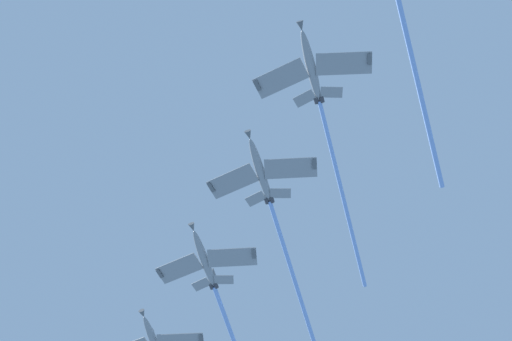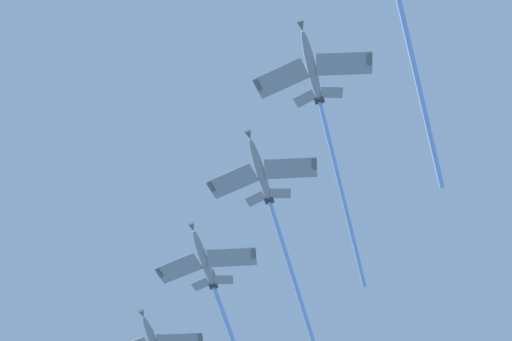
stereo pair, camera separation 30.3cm
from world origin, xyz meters
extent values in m
cylinder|color=#8CB2F4|center=(-25.10, 40.63, 92.97)|extent=(3.76, 31.42, 14.47)
ellipsoid|color=gray|center=(-40.07, 30.60, 96.24)|extent=(3.04, 11.54, 6.36)
cone|color=#595E60|center=(-39.30, 24.59, 99.11)|extent=(1.44, 2.10, 1.77)
ellipsoid|color=black|center=(-39.86, 28.97, 97.68)|extent=(1.36, 3.02, 2.01)
cube|color=gray|center=(-34.90, 31.95, 95.81)|extent=(9.60, 6.38, 1.72)
cube|color=#595E60|center=(-30.87, 32.79, 95.79)|extent=(1.26, 1.82, 0.88)
cube|color=gray|center=(-45.41, 30.60, 95.81)|extent=(9.33, 4.36, 1.72)
cube|color=#595E60|center=(-49.52, 30.40, 95.79)|extent=(0.89, 1.75, 0.88)
cube|color=gray|center=(-38.38, 35.37, 94.10)|extent=(3.98, 3.07, 0.91)
cube|color=gray|center=(-42.91, 34.79, 94.10)|extent=(3.85, 2.33, 0.91)
cube|color=#595E60|center=(-40.70, 35.50, 95.46)|extent=(0.61, 3.36, 3.56)
cylinder|color=#38383D|center=(-40.28, 35.81, 93.67)|extent=(0.95, 1.34, 1.15)
cylinder|color=#38383D|center=(-41.18, 35.70, 93.67)|extent=(0.95, 1.34, 1.15)
cylinder|color=#8CB2F4|center=(-42.79, 51.80, 86.02)|extent=(4.82, 32.12, 15.77)
ellipsoid|color=gray|center=(-54.58, 42.95, 89.41)|extent=(2.80, 11.66, 6.01)
cone|color=#595E60|center=(-53.93, 36.83, 92.06)|extent=(1.40, 2.06, 1.74)
ellipsoid|color=black|center=(-54.40, 41.27, 90.79)|extent=(1.30, 3.02, 1.94)
cube|color=gray|center=(-49.38, 44.20, 89.00)|extent=(9.61, 6.26, 1.61)
cube|color=#595E60|center=(-45.34, 44.95, 88.99)|extent=(1.24, 1.84, 0.82)
cube|color=gray|center=(-59.92, 43.08, 89.00)|extent=(9.38, 4.60, 1.61)
cube|color=#595E60|center=(-64.03, 42.97, 88.99)|extent=(0.93, 1.78, 0.82)
cube|color=gray|center=(-52.79, 47.75, 87.43)|extent=(3.99, 3.03, 0.86)
cube|color=gray|center=(-57.33, 47.27, 87.43)|extent=(3.88, 2.43, 0.86)
cube|color=#595E60|center=(-55.10, 47.88, 88.79)|extent=(0.53, 3.31, 3.52)
cylinder|color=#38383D|center=(-54.68, 48.25, 87.02)|extent=(0.93, 1.31, 1.13)
cylinder|color=#38383D|center=(-55.58, 48.16, 87.02)|extent=(0.93, 1.31, 1.13)
cylinder|color=#8CB2F4|center=(-56.94, 65.31, 79.59)|extent=(4.37, 34.23, 15.40)
ellipsoid|color=gray|center=(-71.29, 55.12, 84.04)|extent=(2.67, 11.58, 6.22)
cone|color=#595E60|center=(-70.73, 49.05, 86.82)|extent=(1.38, 2.06, 1.76)
ellipsoid|color=black|center=(-71.14, 53.47, 85.46)|extent=(1.27, 3.00, 1.98)
cube|color=gray|center=(-66.08, 56.30, 83.62)|extent=(9.60, 6.15, 1.68)
cube|color=#595E60|center=(-62.03, 57.00, 83.60)|extent=(1.22, 1.82, 0.86)
cube|color=gray|center=(-76.64, 55.31, 83.62)|extent=(9.40, 4.67, 1.68)
cube|color=#595E60|center=(-80.75, 55.25, 83.60)|extent=(0.95, 1.77, 0.86)
cube|color=gray|center=(-69.45, 59.86, 81.96)|extent=(3.98, 2.99, 0.89)
cube|color=gray|center=(-73.99, 59.44, 81.96)|extent=(3.89, 2.45, 0.89)
cube|color=#595E60|center=(-71.76, 60.05, 83.32)|extent=(0.49, 3.35, 3.54)
cylinder|color=#38383D|center=(-71.34, 60.37, 81.54)|extent=(0.91, 1.31, 1.14)
cylinder|color=#38383D|center=(-72.23, 60.29, 81.54)|extent=(0.91, 1.31, 1.14)
cone|color=#595E60|center=(-87.16, 60.77, 79.77)|extent=(1.39, 2.06, 1.75)
ellipsoid|color=black|center=(-87.61, 65.18, 78.41)|extent=(1.29, 3.01, 1.98)
cube|color=#595E60|center=(-78.52, 68.78, 76.56)|extent=(1.23, 1.83, 0.85)
camera|label=1|loc=(-18.83, -38.78, 1.67)|focal=50.93mm
camera|label=2|loc=(-19.10, -38.91, 1.67)|focal=50.93mm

